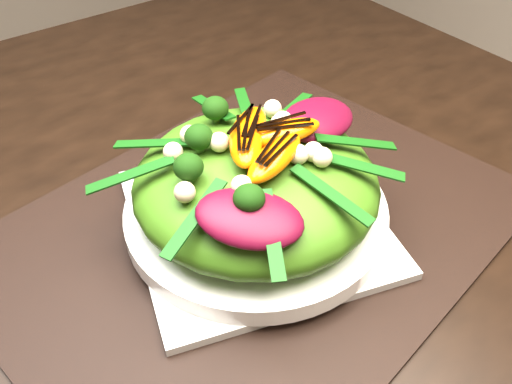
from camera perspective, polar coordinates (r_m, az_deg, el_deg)
placemat at (r=0.54m, az=0.00°, el=-3.55°), size 0.55×0.45×0.00m
plate_base at (r=0.53m, az=0.00°, el=-3.06°), size 0.29×0.29×0.01m
salad_bowl at (r=0.52m, az=0.00°, el=-2.00°), size 0.33×0.33×0.02m
lettuce_mound at (r=0.50m, az=0.00°, el=1.00°), size 0.27×0.27×0.08m
radicchio_leaf at (r=0.51m, az=6.54°, el=7.62°), size 0.09×0.07×0.02m
orange_segment at (r=0.47m, az=-1.09°, el=5.91°), size 0.07×0.04×0.02m
broccoli_floret at (r=0.46m, az=-6.80°, el=5.31°), size 0.04×0.04×0.04m
macadamia_nut at (r=0.46m, az=6.03°, el=3.68°), size 0.02×0.02×0.02m
balsamic_drizzle at (r=0.47m, az=-1.11°, el=6.89°), size 0.04×0.01×0.00m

